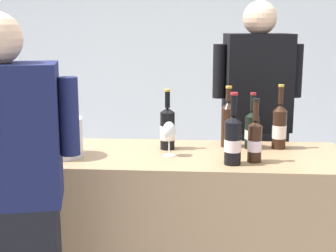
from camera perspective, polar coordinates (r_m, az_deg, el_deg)
wall_back at (r=5.12m, az=2.40°, el=9.59°), size 8.00×0.10×2.80m
counter at (r=2.77m, az=0.44°, el=-12.50°), size 1.84×0.63×0.92m
wine_bottle_0 at (r=2.76m, az=12.84°, el=-0.03°), size 0.08×0.08×0.36m
wine_bottle_1 at (r=2.68m, az=-0.07°, el=-0.27°), size 0.08×0.08×0.33m
wine_bottle_2 at (r=2.74m, az=9.75°, el=-0.37°), size 0.08×0.08×0.31m
wine_bottle_3 at (r=2.41m, az=7.56°, el=-1.51°), size 0.08×0.08×0.36m
wine_bottle_4 at (r=2.47m, az=10.07°, el=-1.61°), size 0.07×0.07×0.32m
wine_bottle_5 at (r=2.75m, az=6.99°, el=0.42°), size 0.08×0.08×0.34m
wine_glass at (r=2.54m, az=0.12°, el=-0.73°), size 0.07×0.07×0.18m
ice_bucket at (r=2.59m, az=-12.29°, el=-1.27°), size 0.23×0.23×0.20m
person_server at (r=3.20m, az=10.11°, el=-1.84°), size 0.56×0.29×1.74m
person_guest at (r=2.16m, az=-18.08°, el=-10.52°), size 0.59×0.33×1.65m
potted_shrub at (r=3.62m, az=10.10°, el=-3.86°), size 0.44×0.55×1.14m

